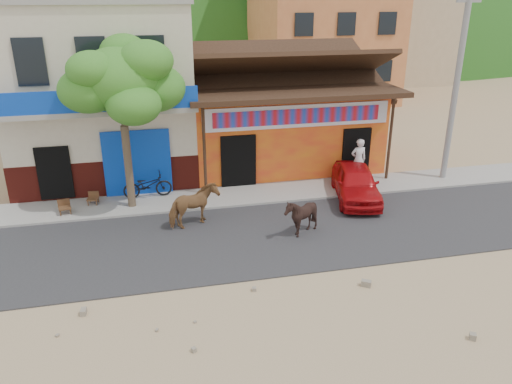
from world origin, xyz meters
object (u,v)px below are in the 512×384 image
pedestrian (358,160)px  cafe_chair_right (64,202)px  utility_pole (457,82)px  red_car (356,183)px  cow_tan (194,206)px  cow_dark (301,216)px  scooter (148,185)px  tree (124,126)px  cafe_chair_left (92,193)px

pedestrian → cafe_chair_right: size_ratio=1.99×
utility_pole → red_car: bearing=-165.0°
cow_tan → cow_dark: 3.59m
cow_tan → utility_pole: bearing=-104.5°
cow_dark → pedestrian: 5.55m
scooter → cow_tan: bearing=-154.8°
cow_dark → pedestrian: pedestrian is taller
pedestrian → cafe_chair_right: 11.45m
utility_pole → scooter: 12.71m
cow_dark → tree: bearing=-111.5°
utility_pole → red_car: (-4.49, -1.20, -3.43)m
pedestrian → cow_tan: bearing=21.5°
cafe_chair_right → cafe_chair_left: bearing=24.2°
pedestrian → cafe_chair_left: 10.51m
cafe_chair_right → tree: bearing=-7.6°
cafe_chair_right → scooter: bearing=5.1°
utility_pole → cafe_chair_left: size_ratio=9.70×
cow_dark → scooter: (-4.76, 4.16, -0.10)m
tree → cow_tan: size_ratio=3.52×
cow_dark → cafe_chair_left: bearing=-108.9°
tree → cafe_chair_left: 2.98m
cow_dark → cafe_chair_right: 8.33m
utility_pole → cafe_chair_right: 15.52m
cow_dark → cow_tan: bearing=-102.1°
utility_pole → cafe_chair_right: bearing=-178.5°
scooter → pedestrian: pedestrian is taller
cow_dark → cafe_chair_left: size_ratio=1.60×
pedestrian → scooter: bearing=0.2°
tree → cafe_chair_right: bearing=-175.4°
cow_dark → scooter: bearing=-119.9°
tree → scooter: 2.69m
cow_dark → pedestrian: (3.74, 4.08, 0.31)m
cow_dark → cafe_chair_right: cow_dark is taller
red_car → pedestrian: pedestrian is taller
utility_pole → red_car: utility_pole is taller
cow_tan → pedestrian: 7.53m
tree → pedestrian: tree is taller
red_car → cafe_chair_left: red_car is taller
tree → cow_dark: tree is taller
scooter → pedestrian: bearing=-93.4°
utility_pole → cafe_chair_right: (-15.11, -0.39, -3.55)m
scooter → cafe_chair_left: 2.02m
utility_pole → scooter: bearing=177.6°
utility_pole → cafe_chair_left: 14.65m
cow_tan → pedestrian: size_ratio=0.96×
scooter → cafe_chair_left: bearing=93.9°
cafe_chair_left → red_car: bearing=0.3°
scooter → cafe_chair_left: (-2.00, -0.24, -0.07)m
scooter → pedestrian: size_ratio=1.02×
red_car → scooter: red_car is taller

